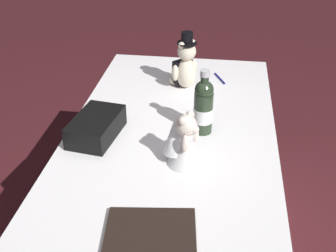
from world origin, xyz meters
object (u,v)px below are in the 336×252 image
at_px(teddy_bear_bride, 183,141).
at_px(signing_pen, 219,78).
at_px(teddy_bear_groom, 185,66).
at_px(champagne_bottle, 203,106).
at_px(gift_case_black, 96,127).
at_px(guestbook, 151,232).

height_order(teddy_bear_bride, signing_pen, teddy_bear_bride).
height_order(teddy_bear_groom, champagne_bottle, teddy_bear_groom).
bearing_deg(champagne_bottle, gift_case_black, 102.82).
distance_m(teddy_bear_groom, teddy_bear_bride, 0.69).
xyz_separation_m(teddy_bear_groom, signing_pen, (0.12, -0.18, -0.11)).
relative_size(teddy_bear_bride, signing_pen, 1.63).
height_order(signing_pen, guestbook, guestbook).
distance_m(champagne_bottle, guestbook, 0.68).
distance_m(champagne_bottle, gift_case_black, 0.47).
height_order(teddy_bear_groom, teddy_bear_bride, teddy_bear_groom).
height_order(teddy_bear_bride, gift_case_black, teddy_bear_bride).
bearing_deg(champagne_bottle, guestbook, 169.49).
bearing_deg(gift_case_black, signing_pen, -37.50).
bearing_deg(gift_case_black, champagne_bottle, -77.18).
xyz_separation_m(teddy_bear_bride, champagne_bottle, (0.24, -0.06, 0.03)).
distance_m(gift_case_black, guestbook, 0.64).
height_order(champagne_bottle, signing_pen, champagne_bottle).
bearing_deg(teddy_bear_bride, gift_case_black, 70.49).
relative_size(teddy_bear_groom, gift_case_black, 0.99).
relative_size(champagne_bottle, signing_pen, 2.15).
bearing_deg(gift_case_black, teddy_bear_groom, -31.12).
distance_m(signing_pen, gift_case_black, 0.84).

